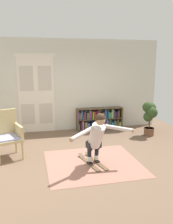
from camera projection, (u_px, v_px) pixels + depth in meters
ground_plane at (88, 159)px, 5.49m from camera, size 7.20×7.20×0.00m
back_wall at (69, 85)px, 7.67m from camera, size 6.00×0.10×2.90m
double_door at (36, 93)px, 7.43m from camera, size 1.22×0.05×2.45m
rug at (93, 163)px, 5.26m from camera, size 2.02×1.91×0.01m
bookshelf at (99, 119)px, 7.91m from camera, size 1.53×0.30×0.71m
wicker_chair at (6, 133)px, 5.48m from camera, size 0.76×0.76×1.10m
potted_plant at (150, 114)px, 7.14m from camera, size 0.46×0.55×1.03m
skis_pair at (92, 162)px, 5.29m from camera, size 0.47×1.01×0.07m
person_skier at (97, 135)px, 4.97m from camera, size 1.45×0.77×1.11m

